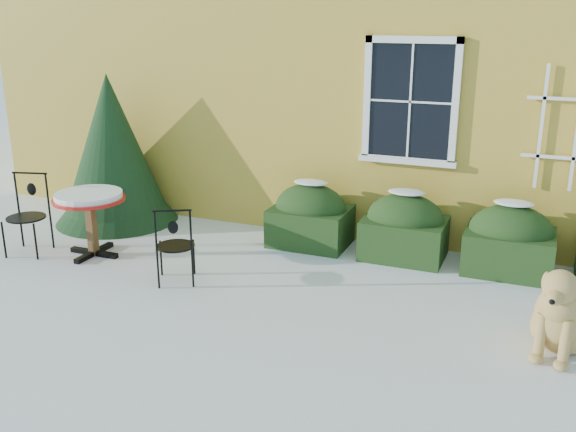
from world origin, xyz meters
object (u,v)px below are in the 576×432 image
at_px(bistro_table, 89,203).
at_px(dog, 561,318).
at_px(evergreen_shrub, 113,163).
at_px(patio_chair_near, 175,245).
at_px(patio_chair_far, 28,214).

height_order(bistro_table, dog, dog).
height_order(evergreen_shrub, patio_chair_near, evergreen_shrub).
relative_size(evergreen_shrub, patio_chair_far, 2.12).
distance_m(bistro_table, patio_chair_far, 0.90).
height_order(patio_chair_near, patio_chair_far, patio_chair_far).
bearing_deg(patio_chair_far, evergreen_shrub, 66.92).
relative_size(bistro_table, dog, 0.93).
distance_m(evergreen_shrub, dog, 6.60).
relative_size(evergreen_shrub, dog, 2.26).
distance_m(patio_chair_near, patio_chair_far, 2.36).
height_order(evergreen_shrub, bistro_table, evergreen_shrub).
bearing_deg(patio_chair_far, dog, -17.01).
xyz_separation_m(bistro_table, patio_chair_far, (-0.86, -0.21, -0.19)).
bearing_deg(bistro_table, patio_chair_near, -13.60).
bearing_deg(evergreen_shrub, patio_chair_far, -98.24).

